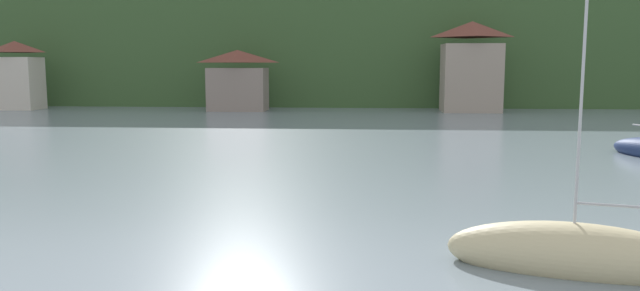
% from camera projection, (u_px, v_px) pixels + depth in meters
% --- Properties ---
extents(wooded_hillside, '(352.00, 46.65, 39.66)m').
position_uv_depth(wooded_hillside, '(379.00, 53.00, 105.23)').
color(wooded_hillside, '#38562D').
rests_on(wooded_hillside, ground_plane).
extents(shore_building_west, '(5.81, 4.22, 8.56)m').
position_uv_depth(shore_building_west, '(16.00, 76.00, 76.90)').
color(shore_building_west, beige).
rests_on(shore_building_west, ground_plane).
extents(shore_building_westcentral, '(7.32, 4.59, 7.41)m').
position_uv_depth(shore_building_westcentral, '(238.00, 81.00, 75.00)').
color(shore_building_westcentral, gray).
rests_on(shore_building_westcentral, ground_plane).
extents(shore_building_central, '(7.10, 5.58, 10.72)m').
position_uv_depth(shore_building_central, '(471.00, 68.00, 73.10)').
color(shore_building_central, gray).
rests_on(shore_building_central, ground_plane).
extents(sailboat_mid_3, '(7.03, 3.54, 9.53)m').
position_uv_depth(sailboat_mid_3, '(573.00, 255.00, 16.72)').
color(sailboat_mid_3, '#CCBC8E').
rests_on(sailboat_mid_3, ground_plane).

